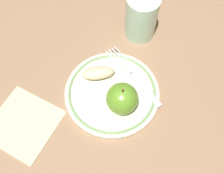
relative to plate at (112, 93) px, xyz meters
name	(u,v)px	position (x,y,z in m)	size (l,w,h in m)	color
ground_plane	(110,88)	(0.01, 0.02, -0.01)	(2.00, 2.00, 0.00)	#967151
plate	(112,93)	(0.00, 0.00, 0.00)	(0.21, 0.21, 0.02)	#EAE6C0
apple_red_whole	(122,99)	(0.00, -0.04, 0.04)	(0.07, 0.07, 0.07)	#659D29
apple_slice_front	(98,73)	(0.00, 0.05, 0.02)	(0.07, 0.03, 0.02)	beige
fork	(135,78)	(0.06, -0.01, 0.01)	(0.03, 0.18, 0.00)	silver
drinking_glass	(141,17)	(0.16, 0.10, 0.05)	(0.08, 0.08, 0.11)	silver
napkin_folded	(23,123)	(-0.19, 0.06, -0.01)	(0.13, 0.13, 0.01)	beige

